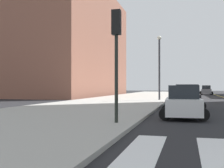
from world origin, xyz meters
The scene contains 7 objects.
sidewalk_kerb_west centered at (-12.20, 20.00, 0.07)m, with size 10.00×120.00×0.15m, color #9E9B93.
low_rise_brick_west centered at (-26.46, 44.58, 9.20)m, with size 16.00×32.00×18.39m, color brown.
car_gray_second centered at (-1.66, 55.21, 0.85)m, with size 2.63×4.12×1.81m.
car_white_third centered at (-5.42, 11.61, 0.77)m, with size 2.40×3.76×1.65m.
car_black_fifth centered at (-5.20, 17.75, 0.81)m, with size 2.47×3.92×1.74m.
traffic_light_far_corner centered at (-7.98, 7.95, 3.34)m, with size 0.36×0.41×4.53m.
street_lamp centered at (-8.15, 28.60, 4.30)m, with size 0.44×0.44×7.00m.
Camera 1 is at (-5.23, -3.39, 1.60)m, focal length 46.60 mm.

